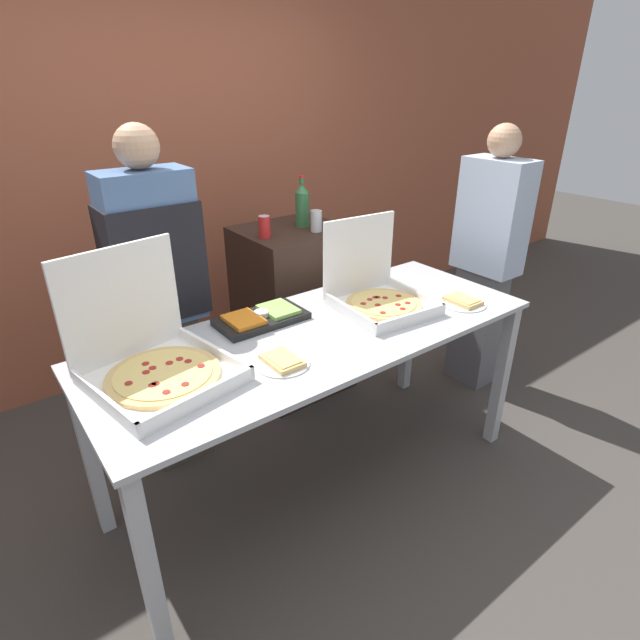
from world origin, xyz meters
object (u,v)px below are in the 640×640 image
object	(u,v)px
pizza_box_far_left	(377,292)
person_guest_cap	(486,259)
veggie_tray	(262,318)
person_server_vest	(159,291)
pizza_box_far_right	(153,357)
paper_plate_front_center	(463,301)
soda_can_colored	(264,227)
soda_bottle	(302,205)
paper_plate_front_right	(283,362)
soda_can_silver	(316,221)

from	to	relation	value
pizza_box_far_left	person_guest_cap	xyz separation A→B (m)	(1.05, 0.11, -0.08)
veggie_tray	person_server_vest	distance (m)	0.52
pizza_box_far_right	paper_plate_front_center	distance (m)	1.51
paper_plate_front_center	soda_can_colored	bearing A→B (deg)	119.59
pizza_box_far_left	soda_bottle	world-z (taller)	soda_bottle
paper_plate_front_center	person_server_vest	xyz separation A→B (m)	(-1.24, 0.84, 0.09)
paper_plate_front_right	veggie_tray	world-z (taller)	veggie_tray
paper_plate_front_right	person_guest_cap	xyz separation A→B (m)	(1.73, 0.30, -0.02)
pizza_box_far_left	paper_plate_front_center	xyz separation A→B (m)	(0.37, -0.24, -0.06)
pizza_box_far_right	paper_plate_front_center	world-z (taller)	pizza_box_far_right
veggie_tray	soda_can_silver	size ratio (longest dim) A/B	3.34
paper_plate_front_center	person_guest_cap	xyz separation A→B (m)	(0.68, 0.35, -0.02)
pizza_box_far_left	person_server_vest	size ratio (longest dim) A/B	0.27
pizza_box_far_left	person_guest_cap	bearing A→B (deg)	11.34
soda_bottle	paper_plate_front_right	bearing A→B (deg)	-129.18
veggie_tray	person_guest_cap	world-z (taller)	person_guest_cap
paper_plate_front_center	soda_can_silver	bearing A→B (deg)	105.26
person_server_vest	paper_plate_front_center	bearing A→B (deg)	145.99
paper_plate_front_center	soda_can_colored	xyz separation A→B (m)	(-0.55, 0.97, 0.26)
veggie_tray	person_guest_cap	size ratio (longest dim) A/B	0.25
veggie_tray	soda_can_silver	xyz separation A→B (m)	(0.67, 0.47, 0.25)
person_guest_cap	pizza_box_far_right	bearing A→B (deg)	92.04
soda_can_silver	soda_can_colored	xyz separation A→B (m)	(-0.31, 0.07, 0.00)
paper_plate_front_center	person_guest_cap	distance (m)	0.77
soda_can_silver	person_guest_cap	distance (m)	1.11
person_guest_cap	paper_plate_front_right	bearing A→B (deg)	99.76
person_guest_cap	person_server_vest	bearing A→B (deg)	75.84
person_server_vest	soda_can_colored	bearing A→B (deg)	-168.74
person_server_vest	soda_bottle	bearing A→B (deg)	-168.15
pizza_box_far_left	paper_plate_front_right	xyz separation A→B (m)	(-0.68, -0.19, -0.06)
pizza_box_far_right	soda_can_colored	distance (m)	1.18
soda_bottle	soda_can_silver	xyz separation A→B (m)	(-0.00, -0.15, -0.07)
veggie_tray	soda_can_colored	distance (m)	0.70
paper_plate_front_center	paper_plate_front_right	bearing A→B (deg)	177.04
soda_can_silver	soda_bottle	bearing A→B (deg)	88.05
soda_can_silver	person_guest_cap	xyz separation A→B (m)	(0.93, -0.55, -0.28)
soda_bottle	soda_can_silver	bearing A→B (deg)	-91.95
veggie_tray	person_guest_cap	distance (m)	1.60
paper_plate_front_right	pizza_box_far_right	bearing A→B (deg)	152.95
paper_plate_front_right	person_server_vest	world-z (taller)	person_server_vest
pizza_box_far_right	paper_plate_front_right	world-z (taller)	pizza_box_far_right
pizza_box_far_left	paper_plate_front_center	distance (m)	0.44
soda_can_silver	person_guest_cap	size ratio (longest dim) A/B	0.07
paper_plate_front_center	soda_can_colored	distance (m)	1.15
paper_plate_front_right	person_guest_cap	size ratio (longest dim) A/B	0.13
soda_can_silver	paper_plate_front_center	bearing A→B (deg)	-74.74
pizza_box_far_left	soda_bottle	bearing A→B (deg)	86.50
soda_can_colored	pizza_box_far_left	bearing A→B (deg)	-75.65
soda_can_silver	soda_can_colored	bearing A→B (deg)	166.63
pizza_box_far_left	soda_bottle	xyz separation A→B (m)	(0.12, 0.80, 0.27)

